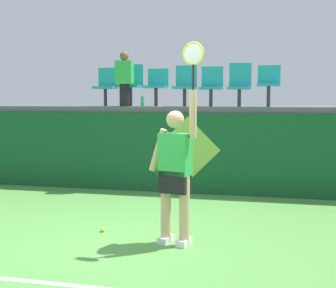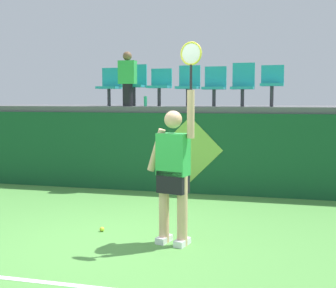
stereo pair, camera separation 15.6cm
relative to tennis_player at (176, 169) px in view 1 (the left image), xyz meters
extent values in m
plane|color=#519342|center=(-0.67, -0.18, -0.95)|extent=(40.00, 40.00, 0.00)
cube|color=#144C28|center=(-0.67, 3.25, -0.17)|extent=(10.00, 0.20, 1.55)
cube|color=#56565B|center=(-0.67, 4.56, 0.66)|extent=(10.00, 2.71, 0.12)
cube|color=white|center=(-0.67, -1.54, -0.95)|extent=(9.00, 0.08, 0.01)
cube|color=white|center=(-0.13, 0.03, -0.91)|extent=(0.18, 0.28, 0.08)
cube|color=white|center=(0.12, -0.03, -0.91)|extent=(0.18, 0.28, 0.08)
cylinder|color=#DBAD84|center=(-0.13, 0.03, -0.51)|extent=(0.13, 0.13, 0.87)
cylinder|color=#DBAD84|center=(0.12, -0.03, -0.51)|extent=(0.13, 0.13, 0.87)
cube|color=black|center=(-0.01, 0.00, -0.15)|extent=(0.40, 0.30, 0.28)
cube|color=green|center=(-0.01, 0.00, 0.19)|extent=(0.42, 0.31, 0.52)
sphere|color=#DBAD84|center=(-0.01, 0.00, 0.62)|extent=(0.22, 0.22, 0.22)
cylinder|color=#DBAD84|center=(-0.24, 0.06, 0.23)|extent=(0.27, 0.15, 0.55)
cylinder|color=#DBAD84|center=(0.23, -0.06, 0.69)|extent=(0.09, 0.09, 0.58)
cylinder|color=black|center=(0.23, -0.06, 1.13)|extent=(0.03, 0.03, 0.30)
torus|color=gold|center=(0.23, -0.06, 1.41)|extent=(0.28, 0.09, 0.28)
ellipsoid|color=silver|center=(0.23, -0.06, 1.41)|extent=(0.24, 0.07, 0.24)
sphere|color=#D1E533|center=(-1.09, 0.29, -0.92)|extent=(0.07, 0.07, 0.07)
cylinder|color=#26B272|center=(-1.45, 3.45, 0.82)|extent=(0.06, 0.06, 0.20)
cylinder|color=#38383D|center=(-2.35, 3.76, 0.90)|extent=(0.07, 0.07, 0.36)
cube|color=teal|center=(-2.35, 3.76, 1.11)|extent=(0.44, 0.42, 0.05)
cube|color=teal|center=(-2.35, 3.95, 1.33)|extent=(0.44, 0.04, 0.40)
cylinder|color=#38383D|center=(-1.80, 3.76, 0.91)|extent=(0.07, 0.07, 0.39)
cube|color=teal|center=(-1.80, 3.76, 1.13)|extent=(0.44, 0.42, 0.05)
cube|color=teal|center=(-1.80, 3.95, 1.38)|extent=(0.44, 0.04, 0.44)
cylinder|color=#38383D|center=(-1.25, 3.76, 0.90)|extent=(0.07, 0.07, 0.37)
cube|color=teal|center=(-1.25, 3.76, 1.11)|extent=(0.44, 0.42, 0.05)
cube|color=teal|center=(-1.25, 3.95, 1.32)|extent=(0.44, 0.04, 0.36)
cylinder|color=#38383D|center=(-0.65, 3.76, 0.89)|extent=(0.07, 0.07, 0.35)
cube|color=teal|center=(-0.65, 3.76, 1.10)|extent=(0.44, 0.42, 0.05)
cube|color=teal|center=(-0.65, 3.95, 1.34)|extent=(0.44, 0.04, 0.43)
cylinder|color=#38383D|center=(-0.11, 3.76, 0.89)|extent=(0.07, 0.07, 0.34)
cube|color=teal|center=(-0.11, 3.76, 1.08)|extent=(0.44, 0.42, 0.05)
cube|color=teal|center=(-0.11, 3.95, 1.31)|extent=(0.44, 0.04, 0.42)
cylinder|color=#38383D|center=(0.45, 3.76, 0.89)|extent=(0.07, 0.07, 0.34)
cube|color=teal|center=(0.45, 3.76, 1.08)|extent=(0.44, 0.42, 0.05)
cube|color=teal|center=(0.45, 3.95, 1.35)|extent=(0.44, 0.04, 0.48)
cylinder|color=#38383D|center=(1.02, 3.76, 0.92)|extent=(0.07, 0.07, 0.40)
cube|color=teal|center=(1.02, 3.76, 1.14)|extent=(0.44, 0.42, 0.05)
cube|color=teal|center=(1.02, 3.95, 1.35)|extent=(0.44, 0.04, 0.36)
cylinder|color=black|center=(-1.80, 3.37, 0.94)|extent=(0.20, 0.20, 0.45)
cube|color=green|center=(-1.80, 3.37, 1.40)|extent=(0.34, 0.20, 0.46)
sphere|color=brown|center=(-1.80, 3.37, 1.72)|extent=(0.18, 0.18, 0.18)
cube|color=#144C28|center=(-0.46, 3.15, -0.95)|extent=(0.90, 0.01, 0.00)
plane|color=#8CC64C|center=(-0.46, 3.14, -0.10)|extent=(1.27, 0.00, 1.27)
camera|label=1|loc=(1.25, -5.63, 0.87)|focal=50.30mm
camera|label=2|loc=(1.40, -5.59, 0.87)|focal=50.30mm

